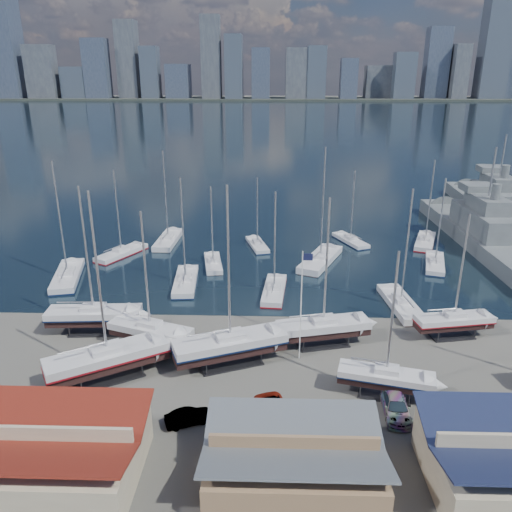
{
  "coord_description": "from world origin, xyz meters",
  "views": [
    {
      "loc": [
        -1.75,
        -53.88,
        27.29
      ],
      "look_at": [
        -3.68,
        8.0,
        4.8
      ],
      "focal_mm": 35.0,
      "sensor_mm": 36.0,
      "label": 1
    }
  ],
  "objects_px": {
    "flagpole": "(302,299)",
    "naval_ship_east": "(482,236)",
    "sailboat_cradle_0": "(94,315)",
    "naval_ship_west": "(494,210)",
    "car_a": "(232,426)"
  },
  "relations": [
    {
      "from": "sailboat_cradle_0",
      "to": "naval_ship_west",
      "type": "relative_size",
      "value": 0.35
    },
    {
      "from": "sailboat_cradle_0",
      "to": "naval_ship_west",
      "type": "xyz_separation_m",
      "value": [
        64.83,
        50.21,
        -0.44
      ]
    },
    {
      "from": "sailboat_cradle_0",
      "to": "naval_ship_west",
      "type": "bearing_deg",
      "value": 33.96
    },
    {
      "from": "naval_ship_east",
      "to": "naval_ship_west",
      "type": "height_order",
      "value": "naval_ship_west"
    },
    {
      "from": "flagpole",
      "to": "naval_ship_east",
      "type": "bearing_deg",
      "value": 48.7
    },
    {
      "from": "sailboat_cradle_0",
      "to": "naval_ship_east",
      "type": "bearing_deg",
      "value": 26.53
    },
    {
      "from": "sailboat_cradle_0",
      "to": "car_a",
      "type": "distance_m",
      "value": 23.46
    },
    {
      "from": "naval_ship_west",
      "to": "flagpole",
      "type": "height_order",
      "value": "naval_ship_west"
    },
    {
      "from": "car_a",
      "to": "sailboat_cradle_0",
      "type": "bearing_deg",
      "value": 126.4
    },
    {
      "from": "naval_ship_east",
      "to": "car_a",
      "type": "relative_size",
      "value": 10.95
    },
    {
      "from": "naval_ship_east",
      "to": "flagpole",
      "type": "distance_m",
      "value": 49.91
    },
    {
      "from": "naval_ship_west",
      "to": "car_a",
      "type": "xyz_separation_m",
      "value": [
        -48.14,
        -66.64,
        -0.95
      ]
    },
    {
      "from": "sailboat_cradle_0",
      "to": "car_a",
      "type": "bearing_deg",
      "value": -48.34
    },
    {
      "from": "sailboat_cradle_0",
      "to": "naval_ship_east",
      "type": "relative_size",
      "value": 0.36
    },
    {
      "from": "naval_ship_west",
      "to": "flagpole",
      "type": "bearing_deg",
      "value": 146.56
    }
  ]
}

